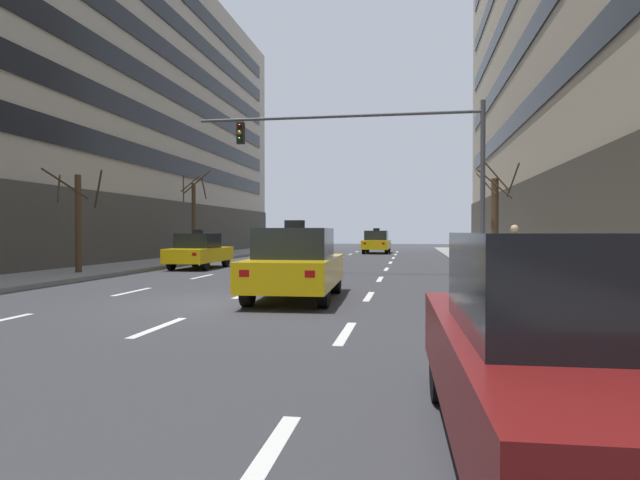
{
  "coord_description": "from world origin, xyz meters",
  "views": [
    {
      "loc": [
        4.25,
        -11.66,
        1.65
      ],
      "look_at": [
        -0.94,
        19.4,
        1.14
      ],
      "focal_mm": 30.36,
      "sensor_mm": 36.0,
      "label": 1
    }
  ],
  "objects": [
    {
      "name": "lane_stripe_l2_s7",
      "position": [
        0.0,
        17.0,
        0.0
      ],
      "size": [
        0.16,
        2.0,
        0.01
      ],
      "primitive_type": "cube",
      "color": "silver",
      "rests_on": "ground"
    },
    {
      "name": "lane_stripe_l1_s5",
      "position": [
        -3.22,
        7.0,
        0.0
      ],
      "size": [
        0.16,
        2.0,
        0.01
      ],
      "primitive_type": "cube",
      "color": "silver",
      "rests_on": "ground"
    },
    {
      "name": "lane_stripe_l3_s6",
      "position": [
        3.22,
        12.0,
        0.0
      ],
      "size": [
        0.16,
        2.0,
        0.01
      ],
      "primitive_type": "cube",
      "color": "silver",
      "rests_on": "ground"
    },
    {
      "name": "street_tree_2",
      "position": [
        7.84,
        12.46,
        2.19
      ],
      "size": [
        1.71,
        1.71,
        4.63
      ],
      "color": "#4C3823",
      "rests_on": "sidewalk_right"
    },
    {
      "name": "taxi_driving_3",
      "position": [
        -4.99,
        11.09,
        0.77
      ],
      "size": [
        1.75,
        4.16,
        1.73
      ],
      "color": "black",
      "rests_on": "ground"
    },
    {
      "name": "lane_stripe_l1_s7",
      "position": [
        -3.22,
        17.0,
        0.0
      ],
      "size": [
        0.16,
        2.0,
        0.01
      ],
      "primitive_type": "cube",
      "color": "silver",
      "rests_on": "ground"
    },
    {
      "name": "lane_stripe_l2_s6",
      "position": [
        0.0,
        12.0,
        0.0
      ],
      "size": [
        0.16,
        2.0,
        0.01
      ],
      "primitive_type": "cube",
      "color": "silver",
      "rests_on": "ground"
    },
    {
      "name": "lane_stripe_l3_s3",
      "position": [
        3.22,
        -3.0,
        0.0
      ],
      "size": [
        0.16,
        2.0,
        0.01
      ],
      "primitive_type": "cube",
      "color": "silver",
      "rests_on": "ground"
    },
    {
      "name": "lane_stripe_l2_s8",
      "position": [
        0.0,
        22.0,
        0.0
      ],
      "size": [
        0.16,
        2.0,
        0.01
      ],
      "primitive_type": "cube",
      "color": "silver",
      "rests_on": "ground"
    },
    {
      "name": "lane_stripe_l1_s4",
      "position": [
        -3.22,
        2.0,
        0.0
      ],
      "size": [
        0.16,
        2.0,
        0.01
      ],
      "primitive_type": "cube",
      "color": "silver",
      "rests_on": "ground"
    },
    {
      "name": "traffic_signal_0",
      "position": [
        3.39,
        8.72,
        4.63
      ],
      "size": [
        10.86,
        0.35,
        6.28
      ],
      "color": "#4C4C51",
      "rests_on": "sidewalk_right"
    },
    {
      "name": "lane_stripe_l3_s2",
      "position": [
        3.22,
        -8.0,
        0.0
      ],
      "size": [
        0.16,
        2.0,
        0.01
      ],
      "primitive_type": "cube",
      "color": "silver",
      "rests_on": "ground"
    },
    {
      "name": "lane_stripe_l3_s8",
      "position": [
        3.22,
        22.0,
        0.0
      ],
      "size": [
        0.16,
        2.0,
        0.01
      ],
      "primitive_type": "cube",
      "color": "silver",
      "rests_on": "ground"
    },
    {
      "name": "taxi_driving_0",
      "position": [
        1.75,
        29.02,
        0.84
      ],
      "size": [
        1.99,
        4.57,
        1.89
      ],
      "color": "black",
      "rests_on": "ground"
    },
    {
      "name": "lane_stripe_l2_s9",
      "position": [
        0.0,
        27.0,
        0.0
      ],
      "size": [
        0.16,
        2.0,
        0.01
      ],
      "primitive_type": "cube",
      "color": "silver",
      "rests_on": "ground"
    },
    {
      "name": "lane_stripe_l3_s4",
      "position": [
        3.22,
        2.0,
        0.0
      ],
      "size": [
        0.16,
        2.0,
        0.01
      ],
      "primitive_type": "cube",
      "color": "silver",
      "rests_on": "ground"
    },
    {
      "name": "street_tree_1",
      "position": [
        -7.83,
        6.49,
        2.11
      ],
      "size": [
        1.95,
        1.98,
        3.77
      ],
      "color": "#4C3823",
      "rests_on": "sidewalk_left"
    },
    {
      "name": "lane_stripe_l2_s10",
      "position": [
        0.0,
        32.0,
        0.0
      ],
      "size": [
        0.16,
        2.0,
        0.01
      ],
      "primitive_type": "cube",
      "color": "silver",
      "rests_on": "ground"
    },
    {
      "name": "taxi_driving_2",
      "position": [
        1.52,
        1.13,
        0.85
      ],
      "size": [
        2.1,
        4.68,
        1.91
      ],
      "color": "black",
      "rests_on": "ground"
    },
    {
      "name": "lane_stripe_l2_s4",
      "position": [
        0.0,
        2.0,
        0.0
      ],
      "size": [
        0.16,
        2.0,
        0.01
      ],
      "primitive_type": "cube",
      "color": "silver",
      "rests_on": "ground"
    },
    {
      "name": "lane_stripe_l1_s8",
      "position": [
        -3.22,
        22.0,
        0.0
      ],
      "size": [
        0.16,
        2.0,
        0.01
      ],
      "primitive_type": "cube",
      "color": "silver",
      "rests_on": "ground"
    },
    {
      "name": "lane_stripe_l1_s6",
      "position": [
        -3.22,
        12.0,
        0.0
      ],
      "size": [
        0.16,
        2.0,
        0.01
      ],
      "primitive_type": "cube",
      "color": "silver",
      "rests_on": "ground"
    },
    {
      "name": "street_tree_0",
      "position": [
        -7.85,
        17.33,
        2.52
      ],
      "size": [
        1.62,
        1.68,
        5.09
      ],
      "color": "#4C3823",
      "rests_on": "sidewalk_left"
    },
    {
      "name": "lane_stripe_l2_s3",
      "position": [
        0.0,
        -3.0,
        0.0
      ],
      "size": [
        0.16,
        2.0,
        0.01
      ],
      "primitive_type": "cube",
      "color": "silver",
      "rests_on": "ground"
    },
    {
      "name": "taxi_driving_1",
      "position": [
        -1.61,
        17.85,
        0.79
      ],
      "size": [
        1.81,
        4.26,
        1.77
      ],
      "color": "black",
      "rests_on": "ground"
    },
    {
      "name": "lane_stripe_l3_s5",
      "position": [
        3.22,
        7.0,
        0.0
      ],
      "size": [
        0.16,
        2.0,
        0.01
      ],
      "primitive_type": "cube",
      "color": "silver",
      "rests_on": "ground"
    },
    {
      "name": "lane_stripe_l3_s7",
      "position": [
        3.22,
        17.0,
        0.0
      ],
      "size": [
        0.16,
        2.0,
        0.01
      ],
      "primitive_type": "cube",
      "color": "silver",
      "rests_on": "ground"
    },
    {
      "name": "car_parked_0",
      "position": [
        5.4,
        -7.68,
        0.81
      ],
      "size": [
        1.95,
        4.42,
        1.64
      ],
      "color": "black",
      "rests_on": "ground"
    },
    {
      "name": "pedestrian_0",
      "position": [
        7.21,
        4.57,
        1.13
      ],
      "size": [
        0.47,
        0.35,
        1.7
      ],
      "color": "black",
      "rests_on": "sidewalk_right"
    },
    {
      "name": "ground_plane",
      "position": [
        0.0,
        0.0,
        0.0
      ],
      "size": [
        120.0,
        120.0,
        0.0
      ],
      "primitive_type": "plane",
      "color": "#38383D"
    },
    {
      "name": "lane_stripe_l3_s9",
      "position": [
        3.22,
        27.0,
        0.0
      ],
      "size": [
        0.16,
        2.0,
        0.01
      ],
      "primitive_type": "cube",
      "color": "silver",
      "rests_on": "ground"
    },
    {
      "name": "sidewalk_right",
      "position": [
        8.19,
        0.0,
        0.07
      ],
      "size": [
        3.47,
        80.0,
        0.14
      ],
      "primitive_type": "cube",
      "color": "gray",
      "rests_on": "ground"
    },
    {
      "name": "lane_stripe_l1_s9",
      "position": [
        -3.22,
        27.0,
        0.0
      ],
      "size": [
        0.16,
        2.0,
        0.01
      ],
      "primitive_type": "cube",
      "color": "silver",
      "rests_on": "ground"
    },
    {
      "name": "lane_stripe_l2_s5",
      "position": [
        0.0,
        7.0,
        0.0
      ],
      "size": [
        0.16,
        2.0,
        0.01
      ],
      "primitive_type": "cube",
      "color": "silver",
      "rests_on": "ground"
    },
    {
      "name": "lane_stripe_l3_s10",
      "position": [
        3.22,
        32.0,
        0.0
      ],
      "size": [
        0.16,
        2.0,
        0.01
      ],
      "primitive_type": "cube",
      "color": "silver",
      "rests_on": "ground"
    },
    {
      "name": "lane_stripe_l1_s10",
      "position": [
        -3.22,
        32.0,
        0.0
      ],
      "size": [
        0.16,
        2.0,
        0.01
      ],
      "primitive_type": "cube",
      "color": "silver",
      "rests_on": "ground"
    }
  ]
}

